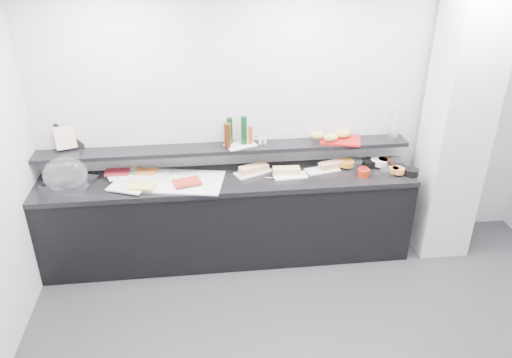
{
  "coord_description": "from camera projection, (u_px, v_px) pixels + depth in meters",
  "views": [
    {
      "loc": [
        -0.92,
        -2.55,
        3.09
      ],
      "look_at": [
        -0.45,
        1.45,
        1.0
      ],
      "focal_mm": 35.0,
      "sensor_mm": 36.0,
      "label": 1
    }
  ],
  "objects": [
    {
      "name": "bread_roll_ne",
      "position": [
        345.0,
        132.0,
        4.99
      ],
      "size": [
        0.15,
        0.13,
        0.08
      ],
      "primitive_type": "ellipsoid",
      "rotation": [
        0.0,
        0.0,
        -0.44
      ],
      "color": "#AB8441",
      "rests_on": "bread_tray"
    },
    {
      "name": "platter_meat_b",
      "position": [
        183.0,
        182.0,
        4.66
      ],
      "size": [
        0.28,
        0.19,
        0.01
      ],
      "primitive_type": "cube",
      "rotation": [
        0.0,
        0.0,
        -0.05
      ],
      "color": "white",
      "rests_on": "linen_runner"
    },
    {
      "name": "condiment_tray",
      "position": [
        240.0,
        145.0,
        4.83
      ],
      "size": [
        0.33,
        0.27,
        0.01
      ],
      "primitive_type": "cube",
      "rotation": [
        0.0,
        0.0,
        0.37
      ],
      "color": "white",
      "rests_on": "wall_shelf"
    },
    {
      "name": "food_salmon",
      "position": [
        146.0,
        171.0,
        4.81
      ],
      "size": [
        0.23,
        0.18,
        0.02
      ],
      "primitive_type": "cube",
      "rotation": [
        0.0,
        0.0,
        -0.28
      ],
      "color": "orange",
      "rests_on": "platter_salmon"
    },
    {
      "name": "fill_black_fruit",
      "position": [
        394.0,
        170.0,
        4.81
      ],
      "size": [
        0.1,
        0.1,
        0.05
      ],
      "primitive_type": "cylinder",
      "rotation": [
        0.0,
        0.0,
        0.08
      ],
      "color": "orange",
      "rests_on": "bowl_black_fruit"
    },
    {
      "name": "cloche_base",
      "position": [
        70.0,
        182.0,
        4.65
      ],
      "size": [
        0.52,
        0.42,
        0.04
      ],
      "primitive_type": "cube",
      "rotation": [
        0.0,
        0.0,
        -0.28
      ],
      "color": "silver",
      "rests_on": "counter_top"
    },
    {
      "name": "bread_roll_s",
      "position": [
        331.0,
        137.0,
        4.86
      ],
      "size": [
        0.17,
        0.13,
        0.08
      ],
      "primitive_type": "ellipsoid",
      "rotation": [
        0.0,
        0.0,
        0.27
      ],
      "color": "#B89746",
      "rests_on": "bread_tray"
    },
    {
      "name": "fill_glass_fruit",
      "position": [
        346.0,
        163.0,
        4.95
      ],
      "size": [
        0.19,
        0.19,
        0.05
      ],
      "primitive_type": "cylinder",
      "rotation": [
        0.0,
        0.0,
        0.31
      ],
      "color": "#C7751B",
      "rests_on": "bowl_glass_fruit"
    },
    {
      "name": "sandwich_plate_mid",
      "position": [
        290.0,
        176.0,
        4.79
      ],
      "size": [
        0.33,
        0.17,
        0.01
      ],
      "primitive_type": "cube",
      "rotation": [
        0.0,
        0.0,
        0.09
      ],
      "color": "white",
      "rests_on": "counter_top"
    },
    {
      "name": "bowl_glass_cream",
      "position": [
        397.0,
        162.0,
        5.0
      ],
      "size": [
        0.19,
        0.19,
        0.07
      ],
      "primitive_type": "cylinder",
      "rotation": [
        0.0,
        0.0,
        0.19
      ],
      "color": "silver",
      "rests_on": "counter_top"
    },
    {
      "name": "bread_roll_n",
      "position": [
        342.0,
        134.0,
        4.94
      ],
      "size": [
        0.18,
        0.15,
        0.08
      ],
      "primitive_type": "ellipsoid",
      "rotation": [
        0.0,
        0.0,
        -0.37
      ],
      "color": "tan",
      "rests_on": "bread_tray"
    },
    {
      "name": "print_art",
      "position": [
        65.0,
        138.0,
        4.67
      ],
      "size": [
        0.19,
        0.11,
        0.22
      ],
      "primitive_type": "cube",
      "rotation": [
        -0.21,
        0.0,
        0.33
      ],
      "color": "beige",
      "rests_on": "framed_print"
    },
    {
      "name": "tongs_left",
      "position": [
        242.0,
        171.0,
        4.85
      ],
      "size": [
        0.14,
        0.09,
        0.01
      ],
      "primitive_type": "cylinder",
      "rotation": [
        0.0,
        1.57,
        0.52
      ],
      "color": "silver",
      "rests_on": "sandwich_plate_left"
    },
    {
      "name": "bottle_brown",
      "position": [
        227.0,
        136.0,
        4.71
      ],
      "size": [
        0.08,
        0.08,
        0.24
      ],
      "primitive_type": "cylinder",
      "rotation": [
        0.0,
        0.0,
        0.19
      ],
      "color": "#3B1E0A",
      "rests_on": "condiment_tray"
    },
    {
      "name": "sandwich_food_mid",
      "position": [
        286.0,
        170.0,
        4.81
      ],
      "size": [
        0.26,
        0.11,
        0.06
      ],
      "primitive_type": "cube",
      "rotation": [
        0.0,
        0.0,
        -0.04
      ],
      "color": "#DAB972",
      "rests_on": "sandwich_plate_mid"
    },
    {
      "name": "column",
      "position": [
        457.0,
        126.0,
        4.75
      ],
      "size": [
        0.5,
        0.5,
        2.7
      ],
      "primitive_type": "cube",
      "color": "silver",
      "rests_on": "ground"
    },
    {
      "name": "tongs_right",
      "position": [
        322.0,
        168.0,
        4.92
      ],
      "size": [
        0.14,
        0.09,
        0.01
      ],
      "primitive_type": "cylinder",
      "rotation": [
        0.0,
        1.57,
        0.53
      ],
      "color": "silver",
      "rests_on": "sandwich_plate_right"
    },
    {
      "name": "bottle_green_b",
      "position": [
        244.0,
        130.0,
        4.78
      ],
      "size": [
        0.06,
        0.06,
        0.28
      ],
      "primitive_type": "cylinder",
      "rotation": [
        0.0,
        0.0,
        0.1
      ],
      "color": "black",
      "rests_on": "condiment_tray"
    },
    {
      "name": "bottle_hot",
      "position": [
        250.0,
        135.0,
        4.8
      ],
      "size": [
        0.04,
        0.04,
        0.18
      ],
      "primitive_type": "cylinder",
      "rotation": [
        0.0,
        0.0,
        -0.07
      ],
      "color": "#B63C0D",
      "rests_on": "condiment_tray"
    },
    {
      "name": "ceiling",
      "position": [
        378.0,
        7.0,
        2.52
      ],
      "size": [
        5.0,
        5.0,
        0.0
      ],
      "primitive_type": "plane",
      "color": "white",
      "rests_on": "back_wall"
    },
    {
      "name": "wall_shelf",
      "position": [
        225.0,
        148.0,
        4.82
      ],
      "size": [
        3.6,
        0.25,
        0.04
      ],
      "primitive_type": "cube",
      "color": "black",
      "rests_on": "back_wall"
    },
    {
      "name": "sandwich_plate_right",
      "position": [
        322.0,
        170.0,
        4.91
      ],
      "size": [
        0.36,
        0.21,
        0.01
      ],
      "primitive_type": "cube",
      "rotation": [
        0.0,
        0.0,
        0.22
      ],
      "color": "white",
      "rests_on": "counter_top"
    },
    {
      "name": "food_cheese",
      "position": [
        141.0,
        186.0,
        4.53
      ],
      "size": [
        0.25,
        0.19,
        0.02
      ],
      "primitive_type": "cube",
      "rotation": [
        0.0,
        0.0,
        -0.23
      ],
      "color": "#DBC855",
      "rests_on": "platter_cheese"
    },
    {
      "name": "platter_salmon",
      "position": [
        151.0,
        176.0,
        4.77
      ],
      "size": [
        0.35,
        0.26,
        0.01
      ],
      "primitive_type": "cube",
      "rotation": [
        0.0,
        0.0,
        -0.15
      ],
      "color": "silver",
      "rests_on": "linen_runner"
    },
    {
      "name": "buffet_cabinet",
      "position": [
        228.0,
        220.0,
        4.99
      ],
      "size": [
        3.6,
        0.6,
        0.85
      ],
      "primitive_type": "cube",
      "color": "black",
      "rests_on": "ground"
    },
    {
      "name": "bowl_glass_fruit",
      "position": [
        353.0,
        163.0,
        4.98
      ],
      "size": [
        0.23,
        0.23,
        0.07
      ],
      "primitive_type": "cylinder",
      "rotation": [
        0.0,
        0.0,
        -0.3
      ],
      "color": "white",
      "rests_on": "counter_top"
    },
    {
      "name": "fill_glass_salmon",
      "position": [
        398.0,
        170.0,
        4.81
      ],
      "size": [
        0.12,
        0.12,
        0.05
      ],
      "primitive_type": "cylinder",
      "rotation": [
        0.0,
        0.0,
        -0.05
      ],
      "color": "orange",
      "rests_on": "bowl_glass_salmon"
    },
    {
      "name": "carafe",
      "position": [
        395.0,
        126.0,
        4.89
      ],
      "size": [
        0.1,
        0.1,
        0.3
      ],
      "primitive_type": "cylinder",
      "rotation": [
        0.0,
        0.0,
        0.02
      ],
      "color": "white",
      "rests_on": "wall_shelf"
    },
    {
      "name": "shaker_salt",
      "position": [
        265.0,
        141.0,
        4.82
      ],
      "size": [
        0.04,
        0.04,
        0.07
      ],
      "primitive_type": "cylinder",
      "rotation": [
        0.0,
        0.0,
        -0.25
      ],
      "color": "silver",
      "rests_on": "condiment_tray"
    },
    {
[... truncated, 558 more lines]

